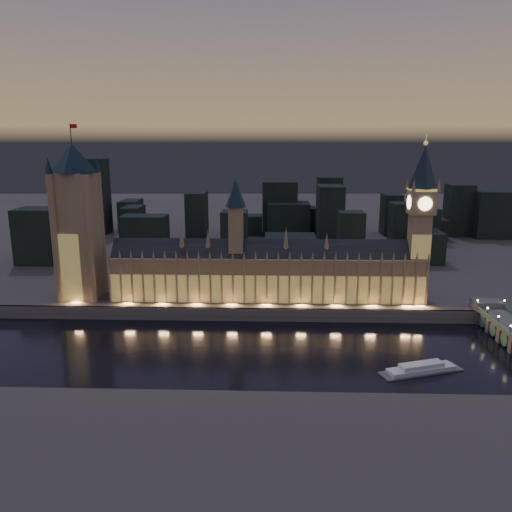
{
  "coord_description": "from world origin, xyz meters",
  "views": [
    {
      "loc": [
        15.32,
        -251.21,
        107.59
      ],
      "look_at": [
        5.0,
        55.0,
        38.0
      ],
      "focal_mm": 35.0,
      "sensor_mm": 36.0,
      "label": 1
    }
  ],
  "objects_px": {
    "elizabeth_tower": "(421,211)",
    "river_boat": "(421,369)",
    "palace_of_westminster": "(266,271)",
    "victoria_tower": "(77,214)"
  },
  "relations": [
    {
      "from": "victoria_tower",
      "to": "palace_of_westminster",
      "type": "bearing_deg",
      "value": -0.09
    },
    {
      "from": "palace_of_westminster",
      "to": "elizabeth_tower",
      "type": "bearing_deg",
      "value": 0.11
    },
    {
      "from": "river_boat",
      "to": "elizabeth_tower",
      "type": "bearing_deg",
      "value": 76.9
    },
    {
      "from": "river_boat",
      "to": "palace_of_westminster",
      "type": "bearing_deg",
      "value": 130.66
    },
    {
      "from": "palace_of_westminster",
      "to": "victoria_tower",
      "type": "bearing_deg",
      "value": 179.91
    },
    {
      "from": "palace_of_westminster",
      "to": "victoria_tower",
      "type": "xyz_separation_m",
      "value": [
        -121.0,
        0.18,
        36.6
      ]
    },
    {
      "from": "river_boat",
      "to": "victoria_tower",
      "type": "bearing_deg",
      "value": 155.72
    },
    {
      "from": "palace_of_westminster",
      "to": "elizabeth_tower",
      "type": "xyz_separation_m",
      "value": [
        97.0,
        0.19,
        39.8
      ]
    },
    {
      "from": "elizabeth_tower",
      "to": "river_boat",
      "type": "bearing_deg",
      "value": -103.1
    },
    {
      "from": "elizabeth_tower",
      "to": "palace_of_westminster",
      "type": "bearing_deg",
      "value": -179.89
    }
  ]
}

